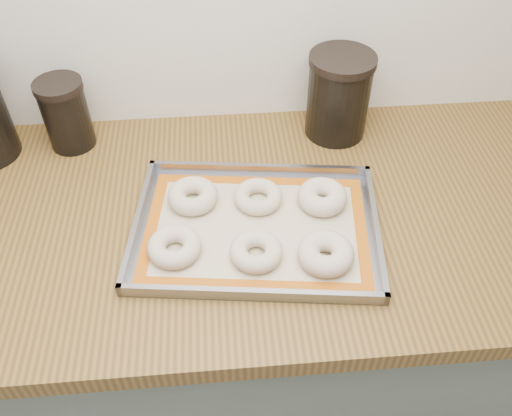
{
  "coord_description": "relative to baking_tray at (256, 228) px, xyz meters",
  "views": [
    {
      "loc": [
        0.07,
        0.92,
        1.66
      ],
      "look_at": [
        0.13,
        1.62,
        0.96
      ],
      "focal_mm": 38.0,
      "sensor_mm": 36.0,
      "label": 1
    }
  ],
  "objects": [
    {
      "name": "bagel_front_mid",
      "position": [
        -0.01,
        -0.07,
        0.01
      ],
      "size": [
        0.12,
        0.12,
        0.03
      ],
      "primitive_type": "torus",
      "rotation": [
        0.0,
        0.0,
        -0.39
      ],
      "color": "beige",
      "rests_on": "baking_mat"
    },
    {
      "name": "countertop",
      "position": [
        -0.13,
        0.06,
        -0.03
      ],
      "size": [
        3.06,
        0.68,
        0.04
      ],
      "primitive_type": "cube",
      "color": "brown",
      "rests_on": "cabinet"
    },
    {
      "name": "bagel_back_left",
      "position": [
        -0.12,
        0.08,
        0.02
      ],
      "size": [
        0.12,
        0.12,
        0.04
      ],
      "primitive_type": "torus",
      "rotation": [
        0.0,
        0.0,
        -0.22
      ],
      "color": "beige",
      "rests_on": "baking_mat"
    },
    {
      "name": "baking_tray",
      "position": [
        0.0,
        0.0,
        0.0
      ],
      "size": [
        0.5,
        0.39,
        0.03
      ],
      "rotation": [
        0.0,
        0.0,
        -0.13
      ],
      "color": "gray",
      "rests_on": "countertop"
    },
    {
      "name": "bagel_front_right",
      "position": [
        0.12,
        -0.09,
        0.02
      ],
      "size": [
        0.13,
        0.13,
        0.04
      ],
      "primitive_type": "torus",
      "rotation": [
        0.0,
        0.0,
        -0.3
      ],
      "color": "beige",
      "rests_on": "baking_mat"
    },
    {
      "name": "bagel_back_mid",
      "position": [
        0.01,
        0.07,
        0.01
      ],
      "size": [
        0.1,
        0.1,
        0.03
      ],
      "primitive_type": "torus",
      "rotation": [
        0.0,
        0.0,
        0.02
      ],
      "color": "beige",
      "rests_on": "baking_mat"
    },
    {
      "name": "bagel_front_left",
      "position": [
        -0.15,
        -0.05,
        0.01
      ],
      "size": [
        0.1,
        0.1,
        0.03
      ],
      "primitive_type": "torus",
      "rotation": [
        0.0,
        0.0,
        0.01
      ],
      "color": "beige",
      "rests_on": "baking_mat"
    },
    {
      "name": "cabinet",
      "position": [
        -0.13,
        0.06,
        -0.48
      ],
      "size": [
        3.0,
        0.65,
        0.86
      ],
      "primitive_type": "cube",
      "color": "#60685C",
      "rests_on": "floor"
    },
    {
      "name": "baking_mat",
      "position": [
        0.0,
        0.0,
        -0.0
      ],
      "size": [
        0.45,
        0.34,
        0.0
      ],
      "rotation": [
        0.0,
        0.0,
        -0.13
      ],
      "color": "#C6B793",
      "rests_on": "baking_tray"
    },
    {
      "name": "canister_right",
      "position": [
        0.21,
        0.29,
        0.09
      ],
      "size": [
        0.14,
        0.14,
        0.19
      ],
      "color": "black",
      "rests_on": "countertop"
    },
    {
      "name": "bagel_back_right",
      "position": [
        0.14,
        0.06,
        0.02
      ],
      "size": [
        0.1,
        0.1,
        0.04
      ],
      "primitive_type": "torus",
      "rotation": [
        0.0,
        0.0,
        0.01
      ],
      "color": "beige",
      "rests_on": "baking_mat"
    },
    {
      "name": "canister_mid",
      "position": [
        -0.39,
        0.3,
        0.07
      ],
      "size": [
        0.1,
        0.1,
        0.16
      ],
      "color": "black",
      "rests_on": "countertop"
    }
  ]
}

